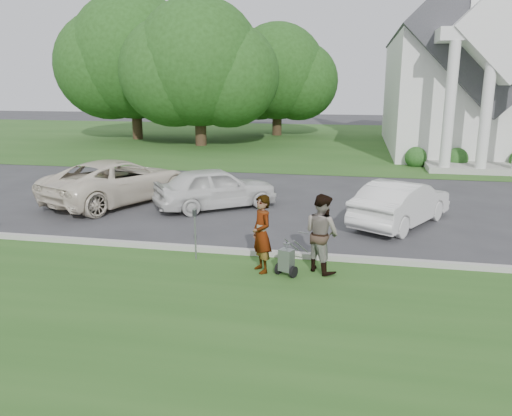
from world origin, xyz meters
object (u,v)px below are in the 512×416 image
(striping_cart, at_px, (287,261))
(parking_meter_near, at_px, (195,228))
(tree_back, at_px, (277,76))
(person_right, at_px, (322,234))
(tree_left, at_px, (199,68))
(tree_far, at_px, (133,62))
(car_b, at_px, (216,188))
(church, at_px, (469,53))
(car_a, at_px, (119,181))
(person_left, at_px, (262,235))
(car_d, at_px, (401,203))

(striping_cart, bearing_deg, parking_meter_near, -171.58)
(tree_back, relative_size, person_right, 5.41)
(tree_left, relative_size, tree_far, 0.91)
(person_right, xyz_separation_m, car_b, (-3.93, 5.26, -0.18))
(church, xyz_separation_m, car_b, (-11.13, -18.05, -5.23))
(car_a, bearing_deg, church, -105.63)
(tree_left, xyz_separation_m, tree_far, (-6.00, 3.00, 0.58))
(person_left, bearing_deg, person_right, 67.97)
(tree_left, xyz_separation_m, tree_back, (4.00, 8.00, -0.38))
(church, relative_size, car_a, 4.36)
(tree_far, distance_m, person_right, 30.13)
(tree_left, xyz_separation_m, person_left, (8.52, -22.48, -4.23))
(tree_back, bearing_deg, tree_left, -116.57)
(car_b, xyz_separation_m, car_d, (6.00, -0.93, -0.03))
(tree_far, xyz_separation_m, car_a, (8.26, -19.75, -4.93))
(church, relative_size, parking_meter_near, 19.16)
(person_right, bearing_deg, car_d, -74.16)
(tree_back, relative_size, person_left, 5.48)
(person_left, height_order, car_a, person_left)
(car_a, bearing_deg, parking_meter_near, 154.80)
(person_right, relative_size, car_d, 0.43)
(tree_left, relative_size, parking_meter_near, 8.45)
(tree_left, bearing_deg, church, 3.79)
(car_a, distance_m, car_d, 9.69)
(striping_cart, relative_size, car_a, 0.17)
(striping_cart, xyz_separation_m, person_right, (0.72, 0.44, 0.53))
(tree_back, relative_size, parking_meter_near, 7.64)
(parking_meter_near, relative_size, car_a, 0.23)
(parking_meter_near, distance_m, car_d, 6.55)
(tree_back, xyz_separation_m, car_b, (1.88, -24.93, -4.02))
(parking_meter_near, height_order, car_d, car_d)
(tree_far, relative_size, car_a, 2.11)
(tree_left, distance_m, parking_meter_near, 23.43)
(striping_cart, bearing_deg, car_a, 162.99)
(person_right, bearing_deg, striping_cart, 72.66)
(tree_far, height_order, person_left, tree_far)
(striping_cart, height_order, car_b, car_b)
(church, distance_m, tree_left, 17.07)
(car_a, xyz_separation_m, car_d, (9.62, -1.11, -0.09))
(tree_far, xyz_separation_m, parking_meter_near, (12.81, -25.00, -4.90))
(striping_cart, relative_size, car_b, 0.23)
(tree_left, distance_m, tree_far, 6.73)
(tree_far, height_order, car_b, tree_far)
(person_right, bearing_deg, parking_meter_near, 37.76)
(church, xyz_separation_m, tree_left, (-17.01, -1.13, -0.83))
(person_right, relative_size, car_b, 0.43)
(striping_cart, distance_m, car_a, 9.03)
(striping_cart, distance_m, person_left, 0.80)
(tree_left, relative_size, car_b, 2.56)
(car_d, bearing_deg, tree_left, -26.93)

